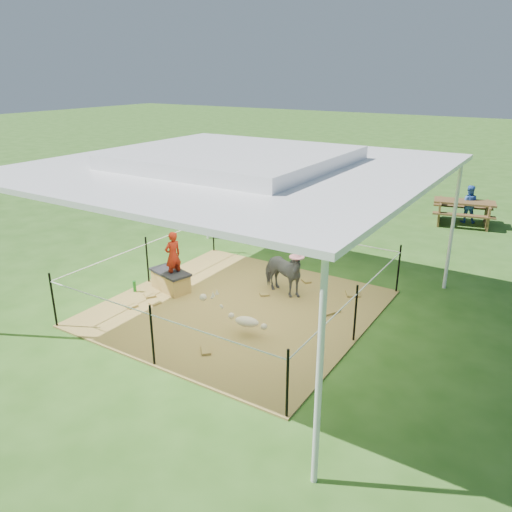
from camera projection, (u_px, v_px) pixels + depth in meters
The scene contains 13 objects.
ground at pixel (239, 308), 9.24m from camera, with size 90.00×90.00×0.00m, color #2D5919.
hay_patch at pixel (239, 308), 9.23m from camera, with size 4.60×4.60×0.03m, color brown.
canopy_tent at pixel (237, 163), 8.30m from camera, with size 6.30×6.30×2.90m.
rope_fence at pixel (238, 276), 9.01m from camera, with size 4.54×4.54×1.00m.
straw_bale at pixel (171, 281), 9.90m from camera, with size 0.81×0.40×0.36m, color #AA7F3E.
dark_cloth at pixel (170, 272), 9.83m from camera, with size 0.86×0.45×0.04m, color black.
woman at pixel (173, 251), 9.61m from camera, with size 0.35×0.23×0.97m, color #A41F10.
green_bottle at pixel (135, 286), 9.84m from camera, with size 0.06×0.06×0.22m, color #186F1F.
pony at pixel (282, 272), 9.61m from camera, with size 0.49×1.07×0.90m, color #4E4E53.
pink_hat at pixel (282, 247), 9.43m from camera, with size 0.28×0.28×0.13m, color pink.
foal at pixel (247, 320), 8.15m from camera, with size 1.01×0.56×0.56m, color beige, non-canonical shape.
picnic_table_near at pixel (463, 213), 14.20m from camera, with size 1.63×1.18×0.68m, color brown.
distant_person at pixel (468, 204), 14.31m from camera, with size 0.53×0.41×1.09m, color blue.
Camera 1 is at (4.70, -6.87, 4.14)m, focal length 35.00 mm.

